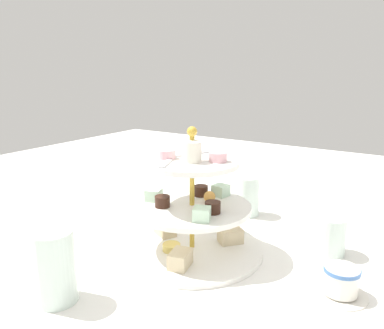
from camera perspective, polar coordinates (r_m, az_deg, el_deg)
ground_plane at (r=0.81m, az=0.00°, el=-12.86°), size 2.40×2.40×0.00m
tiered_serving_stand at (r=0.77m, az=-0.01°, el=-7.75°), size 0.29×0.29×0.26m
water_glass_tall_right at (r=0.66m, az=-19.92°, el=-14.18°), size 0.07×0.07×0.12m
water_glass_short_left at (r=0.83m, az=19.95°, el=-9.97°), size 0.06×0.06×0.08m
teacup_with_saucer at (r=0.70m, az=21.40°, el=-16.15°), size 0.09×0.09×0.05m
butter_knife_left at (r=1.04m, az=-13.70°, el=-6.88°), size 0.17×0.05×0.00m
water_glass_mid_back at (r=0.99m, az=8.34°, el=-4.67°), size 0.06×0.06×0.10m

